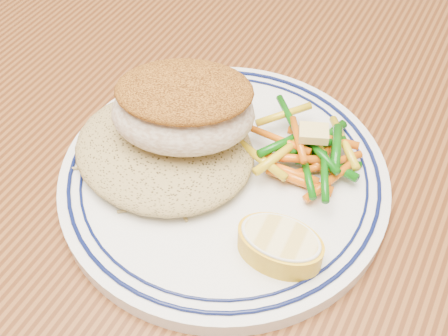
% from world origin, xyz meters
% --- Properties ---
extents(dining_table, '(1.50, 0.90, 0.75)m').
position_xyz_m(dining_table, '(0.00, 0.00, 0.65)').
color(dining_table, '#4C250F').
rests_on(dining_table, ground).
extents(plate, '(0.26, 0.26, 0.02)m').
position_xyz_m(plate, '(-0.02, -0.04, 0.76)').
color(plate, white).
rests_on(plate, dining_table).
extents(rice_pilaf, '(0.15, 0.13, 0.03)m').
position_xyz_m(rice_pilaf, '(-0.07, -0.05, 0.78)').
color(rice_pilaf, '#9B844D').
rests_on(rice_pilaf, plate).
extents(fish_fillet, '(0.13, 0.12, 0.05)m').
position_xyz_m(fish_fillet, '(-0.05, -0.04, 0.81)').
color(fish_fillet, beige).
rests_on(fish_fillet, rice_pilaf).
extents(vegetable_pile, '(0.10, 0.10, 0.03)m').
position_xyz_m(vegetable_pile, '(0.04, -0.00, 0.78)').
color(vegetable_pile, '#0D550A').
rests_on(vegetable_pile, plate).
extents(butter_pat, '(0.03, 0.02, 0.01)m').
position_xyz_m(butter_pat, '(0.04, 0.00, 0.80)').
color(butter_pat, '#E9D172').
rests_on(butter_pat, vegetable_pile).
extents(lemon_wedge, '(0.06, 0.06, 0.02)m').
position_xyz_m(lemon_wedge, '(0.05, -0.09, 0.78)').
color(lemon_wedge, yellow).
rests_on(lemon_wedge, plate).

